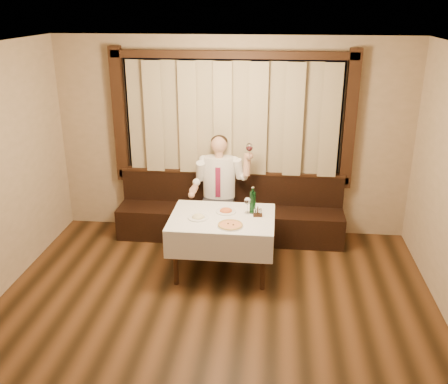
# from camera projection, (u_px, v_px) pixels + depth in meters

# --- Properties ---
(room) EXTENTS (5.01, 6.01, 2.81)m
(room) POSITION_uv_depth(u_px,v_px,m) (214.00, 179.00, 5.13)
(room) COLOR black
(room) RESTS_ON ground
(banquette) EXTENTS (3.20, 0.61, 0.94)m
(banquette) POSITION_uv_depth(u_px,v_px,m) (230.00, 216.00, 7.18)
(banquette) COLOR black
(banquette) RESTS_ON ground
(dining_table) EXTENTS (1.27, 0.97, 0.76)m
(dining_table) POSITION_uv_depth(u_px,v_px,m) (222.00, 224.00, 6.11)
(dining_table) COLOR black
(dining_table) RESTS_ON ground
(pizza) EXTENTS (0.31, 0.31, 0.03)m
(pizza) POSITION_uv_depth(u_px,v_px,m) (230.00, 225.00, 5.81)
(pizza) COLOR white
(pizza) RESTS_ON dining_table
(pasta_red) EXTENTS (0.25, 0.25, 0.09)m
(pasta_red) POSITION_uv_depth(u_px,v_px,m) (226.00, 209.00, 6.19)
(pasta_red) COLOR white
(pasta_red) RESTS_ON dining_table
(pasta_cream) EXTENTS (0.25, 0.25, 0.09)m
(pasta_cream) POSITION_uv_depth(u_px,v_px,m) (198.00, 216.00, 6.01)
(pasta_cream) COLOR white
(pasta_cream) RESTS_ON dining_table
(green_bottle) EXTENTS (0.07, 0.07, 0.34)m
(green_bottle) POSITION_uv_depth(u_px,v_px,m) (253.00, 202.00, 6.13)
(green_bottle) COLOR #0D4017
(green_bottle) RESTS_ON dining_table
(table_wine_glass) EXTENTS (0.08, 0.08, 0.21)m
(table_wine_glass) POSITION_uv_depth(u_px,v_px,m) (247.00, 201.00, 6.12)
(table_wine_glass) COLOR white
(table_wine_glass) RESTS_ON dining_table
(cruet_caddy) EXTENTS (0.11, 0.06, 0.12)m
(cruet_caddy) POSITION_uv_depth(u_px,v_px,m) (258.00, 213.00, 6.07)
(cruet_caddy) COLOR black
(cruet_caddy) RESTS_ON dining_table
(seated_man) EXTENTS (0.85, 0.63, 1.50)m
(seated_man) POSITION_uv_depth(u_px,v_px,m) (219.00, 182.00, 6.92)
(seated_man) COLOR black
(seated_man) RESTS_ON ground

